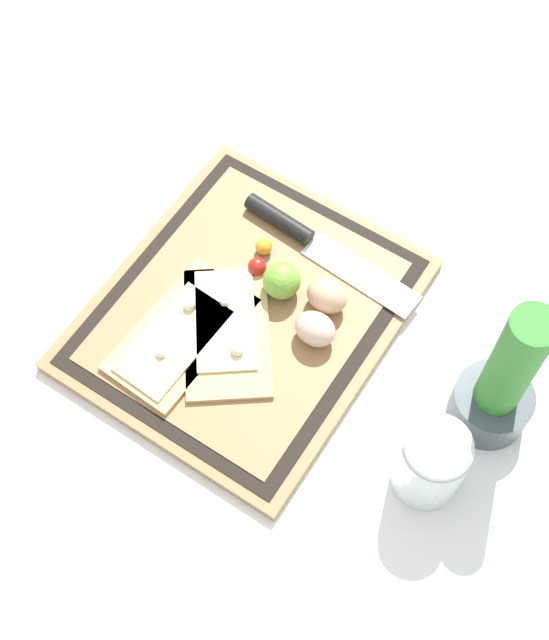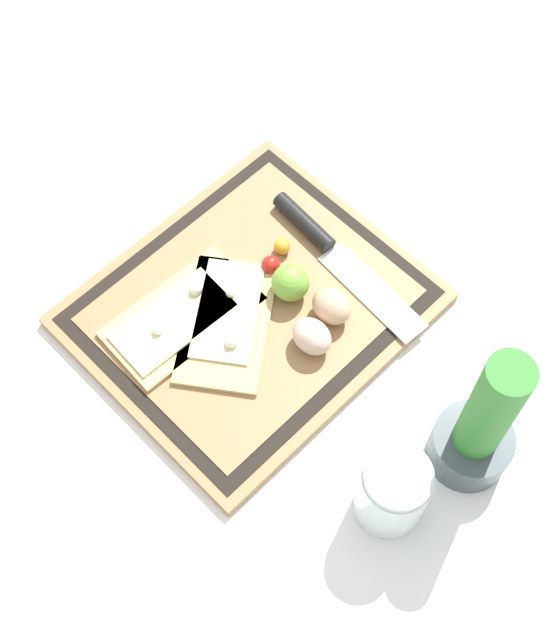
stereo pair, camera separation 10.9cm
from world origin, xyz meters
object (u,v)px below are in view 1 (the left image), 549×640
Objects in this scene: cherry_tomato_yellow at (264,247)px; knife at (302,235)px; egg_pink at (315,329)px; egg_brown at (327,296)px; lime at (282,280)px; herb_pot at (501,386)px; cherry_tomato_red at (257,267)px; sauce_jar at (430,465)px; pizza_slice_near at (180,335)px; pizza_slice_far at (226,329)px.

knife is at bearing 145.12° from cherry_tomato_yellow.
egg_pink is (0.11, 0.09, 0.01)m from knife.
egg_pink is at bearing 14.42° from egg_brown.
lime is 0.20× the size of herb_pot.
cherry_tomato_red is 0.33m from sauce_jar.
pizza_slice_near is 9.13× the size of cherry_tomato_yellow.
sauce_jar is (0.19, 0.29, 0.02)m from knife.
knife is 0.33m from herb_pot.
cherry_tomato_red is at bearing -111.01° from sauce_jar.
lime is 0.30m from herb_pot.
egg_pink is at bearing 64.43° from lime.
pizza_slice_far is at bearing -75.18° from herb_pot.
lime is (-0.03, -0.07, 0.00)m from egg_pink.
egg_pink reaches higher than pizza_slice_near.
lime reaches higher than cherry_tomato_yellow.
cherry_tomato_yellow is at bearing -34.88° from knife.
herb_pot is at bearing 168.04° from sauce_jar.
cherry_tomato_red is at bearing 18.24° from cherry_tomato_yellow.
lime is at bearing -90.38° from herb_pot.
herb_pot reaches higher than pizza_slice_near.
cherry_tomato_red is 1.11× the size of cherry_tomato_yellow.
knife is 0.05m from cherry_tomato_yellow.
herb_pot is at bearing 86.37° from egg_brown.
pizza_slice_far is 0.13m from cherry_tomato_yellow.
sauce_jar reaches higher than knife.
egg_brown is 0.25m from sauce_jar.
herb_pot is at bearing 75.27° from knife.
pizza_slice_far is 1.82× the size of sauce_jar.
egg_brown is 2.18× the size of cherry_tomato_red.
egg_pink is (-0.05, 0.10, 0.02)m from pizza_slice_far.
sauce_jar is at bearing 68.21° from egg_pink.
pizza_slice_near is at bearing -13.43° from knife.
sauce_jar is at bearing 68.99° from cherry_tomato_red.
pizza_slice_far is at bearing 9.31° from cherry_tomato_red.
herb_pot is 2.07× the size of sauce_jar.
cherry_tomato_red is 0.21× the size of sauce_jar.
egg_brown is (-0.10, 0.08, 0.02)m from pizza_slice_far.
egg_brown is 0.06m from lime.
cherry_tomato_yellow is 0.35m from sauce_jar.
egg_brown reaches higher than pizza_slice_near.
egg_brown is at bearing 49.22° from knife.
egg_pink is 0.22× the size of herb_pot.
lime is at bearing 81.72° from cherry_tomato_red.
egg_pink is 0.14m from cherry_tomato_yellow.
egg_brown is 1.08× the size of lime.
herb_pot reaches higher than lime.
pizza_slice_far is 8.68× the size of cherry_tomato_red.
egg_pink is at bearing 60.06° from cherry_tomato_yellow.
pizza_slice_near reaches higher than knife.
egg_pink reaches higher than cherry_tomato_yellow.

